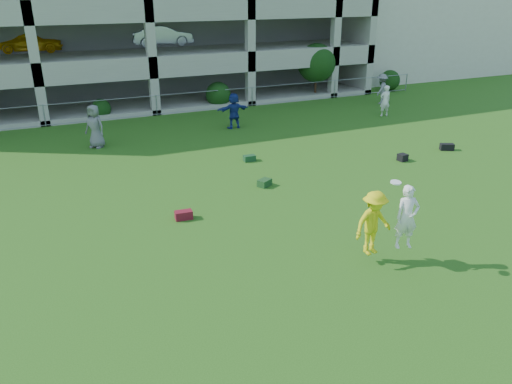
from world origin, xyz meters
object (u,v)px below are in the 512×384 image
bystander_f (382,89)px  bystander_d (234,111)px  frisbee_contest (382,222)px  parking_garage (119,1)px  bystander_c (95,126)px  crate_d (403,157)px  bystander_e (385,101)px  stucco_building (389,10)px

bystander_f → bystander_d: bearing=-25.1°
frisbee_contest → parking_garage: 27.95m
bystander_c → crate_d: size_ratio=5.67×
parking_garage → frisbee_contest: bearing=-87.1°
bystander_c → bystander_e: size_ratio=1.13×
stucco_building → bystander_f: 15.43m
bystander_f → frisbee_contest: 20.33m
stucco_building → bystander_c: (-27.03, -13.91, -4.01)m
bystander_c → crate_d: (11.62, -7.39, -0.84)m
bystander_f → frisbee_contest: (-12.37, -16.13, 0.29)m
bystander_c → bystander_d: bystander_c is taller
bystander_d → frisbee_contest: size_ratio=0.85×
bystander_e → frisbee_contest: size_ratio=0.80×
bystander_c → parking_garage: 15.05m
bystander_c → frisbee_contest: (5.42, -13.89, 0.23)m
bystander_d → frisbee_contest: frisbee_contest is taller
frisbee_contest → parking_garage: parking_garage is taller
bystander_c → bystander_d: size_ratio=1.07×
frisbee_contest → bystander_c: bearing=111.3°
bystander_e → bystander_f: 3.35m
frisbee_contest → crate_d: bearing=46.4°
bystander_d → bystander_c: bearing=2.3°
bystander_d → crate_d: size_ratio=5.28×
bystander_d → frisbee_contest: bearing=81.7°
bystander_d → parking_garage: bearing=-78.8°
bystander_d → bystander_e: bystander_d is taller
stucco_building → parking_garage: (-23.01, -0.30, 1.01)m
crate_d → frisbee_contest: frisbee_contest is taller
bystander_d → bystander_f: bystander_f is taller
stucco_building → crate_d: stucco_building is taller
stucco_building → parking_garage: size_ratio=0.53×
stucco_building → bystander_c: size_ratio=8.07×
stucco_building → bystander_d: 24.39m
bystander_c → bystander_e: bearing=43.6°
bystander_c → bystander_d: 7.07m
bystander_c → parking_garage: (4.02, 13.61, 5.02)m
bystander_f → crate_d: bystander_f is taller
stucco_building → bystander_d: size_ratio=8.66×
bystander_f → bystander_c: bearing=-27.0°
bystander_c → parking_garage: bearing=119.0°
crate_d → frisbee_contest: bearing=-133.6°
parking_garage → bystander_d: bearing=-77.0°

